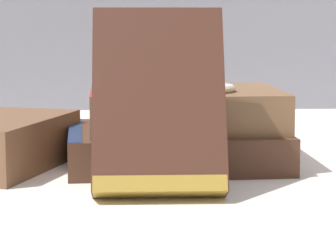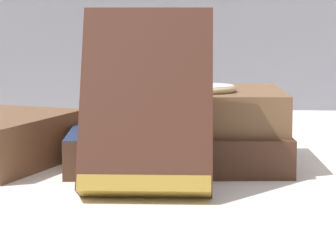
{
  "view_description": "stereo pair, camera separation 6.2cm",
  "coord_description": "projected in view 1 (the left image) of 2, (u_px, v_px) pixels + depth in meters",
  "views": [
    {
      "loc": [
        -0.03,
        -0.68,
        0.14
      ],
      "look_at": [
        -0.0,
        0.02,
        0.05
      ],
      "focal_mm": 85.0,
      "sensor_mm": 36.0,
      "label": 1
    },
    {
      "loc": [
        0.03,
        -0.68,
        0.14
      ],
      "look_at": [
        -0.0,
        0.02,
        0.05
      ],
      "focal_mm": 85.0,
      "sensor_mm": 36.0,
      "label": 2
    }
  ],
  "objects": [
    {
      "name": "ground_plane",
      "position": [
        170.0,
        173.0,
        0.69
      ],
      "size": [
        3.0,
        3.0,
        0.0
      ],
      "primitive_type": "plane",
      "color": "white"
    },
    {
      "name": "book_flat_bottom",
      "position": [
        169.0,
        146.0,
        0.73
      ],
      "size": [
        0.2,
        0.17,
        0.03
      ],
      "rotation": [
        0.0,
        0.0,
        0.07
      ],
      "color": "#4C2D1E",
      "rests_on": "ground_plane"
    },
    {
      "name": "book_flat_top",
      "position": [
        180.0,
        109.0,
        0.73
      ],
      "size": [
        0.18,
        0.14,
        0.04
      ],
      "rotation": [
        0.0,
        0.0,
        0.03
      ],
      "color": "brown",
      "rests_on": "book_flat_bottom"
    },
    {
      "name": "book_leaning_front",
      "position": [
        159.0,
        108.0,
        0.61
      ],
      "size": [
        0.1,
        0.08,
        0.14
      ],
      "rotation": [
        -0.41,
        0.0,
        0.0
      ],
      "color": "#422319",
      "rests_on": "ground_plane"
    },
    {
      "name": "pocket_watch",
      "position": [
        204.0,
        88.0,
        0.71
      ],
      "size": [
        0.06,
        0.06,
        0.01
      ],
      "color": "silver",
      "rests_on": "book_flat_top"
    },
    {
      "name": "reading_glasses",
      "position": [
        125.0,
        136.0,
        0.89
      ],
      "size": [
        0.1,
        0.06,
        0.0
      ],
      "rotation": [
        0.0,
        0.0,
        -0.2
      ],
      "color": "#ADADB2",
      "rests_on": "ground_plane"
    }
  ]
}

